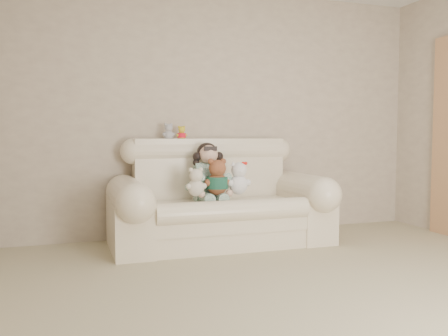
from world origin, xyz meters
TOP-DOWN VIEW (x-y plane):
  - floor at (0.00, 0.00)m, footprint 5.00×5.00m
  - wall_back at (0.00, 2.50)m, footprint 4.50×0.00m
  - sofa at (-0.20, 2.00)m, footprint 2.10×0.95m
  - seated_child at (-0.30, 2.08)m, footprint 0.36×0.43m
  - brown_teddy at (-0.27, 1.88)m, footprint 0.29×0.25m
  - white_cat at (-0.07, 1.87)m, footprint 0.28×0.24m
  - cream_teddy at (-0.49, 1.85)m, footprint 0.24×0.21m
  - yellow_mini_bear at (-0.50, 2.34)m, footprint 0.12×0.09m
  - grey_mini_plush at (-0.64, 2.35)m, footprint 0.16×0.14m

SIDE VIEW (x-z plane):
  - floor at x=0.00m, z-range 0.00..0.00m
  - sofa at x=-0.20m, z-range 0.00..1.03m
  - cream_teddy at x=-0.49m, z-range 0.50..0.81m
  - white_cat at x=-0.07m, z-range 0.50..0.87m
  - brown_teddy at x=-0.27m, z-range 0.50..0.90m
  - seated_child at x=-0.30m, z-range 0.42..1.00m
  - yellow_mini_bear at x=-0.50m, z-range 1.01..1.18m
  - grey_mini_plush at x=-0.64m, z-range 1.01..1.21m
  - wall_back at x=0.00m, z-range -0.95..3.55m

